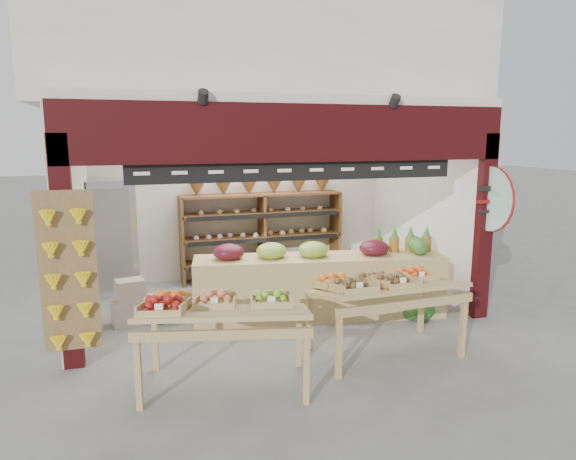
# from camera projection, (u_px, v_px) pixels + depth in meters

# --- Properties ---
(ground) EXTENTS (60.00, 60.00, 0.00)m
(ground) POSITION_uv_depth(u_px,v_px,m) (278.00, 312.00, 7.71)
(ground) COLOR slate
(ground) RESTS_ON ground
(shop_structure) EXTENTS (6.36, 5.12, 5.40)m
(shop_structure) POSITION_uv_depth(u_px,v_px,m) (250.00, 56.00, 8.51)
(shop_structure) COLOR silver
(shop_structure) RESTS_ON ground
(banana_board) EXTENTS (0.60, 0.15, 1.80)m
(banana_board) POSITION_uv_depth(u_px,v_px,m) (68.00, 275.00, 5.60)
(banana_board) COLOR olive
(banana_board) RESTS_ON ground
(gift_sign) EXTENTS (0.04, 0.93, 0.92)m
(gift_sign) POSITION_uv_depth(u_px,v_px,m) (490.00, 199.00, 7.13)
(gift_sign) COLOR #A2CCB2
(gift_sign) RESTS_ON ground
(back_shelving) EXTENTS (2.98, 0.49, 1.84)m
(back_shelving) POSITION_uv_depth(u_px,v_px,m) (262.00, 215.00, 9.41)
(back_shelving) COLOR brown
(back_shelving) RESTS_ON ground
(refrigerator) EXTENTS (0.84, 0.84, 1.91)m
(refrigerator) POSITION_uv_depth(u_px,v_px,m) (111.00, 237.00, 8.56)
(refrigerator) COLOR silver
(refrigerator) RESTS_ON ground
(cardboard_stack) EXTENTS (1.01, 0.75, 0.64)m
(cardboard_stack) POSITION_uv_depth(u_px,v_px,m) (145.00, 305.00, 7.34)
(cardboard_stack) COLOR beige
(cardboard_stack) RESTS_ON ground
(mid_counter) EXTENTS (3.68, 1.32, 1.12)m
(mid_counter) POSITION_uv_depth(u_px,v_px,m) (319.00, 284.00, 7.47)
(mid_counter) COLOR tan
(mid_counter) RESTS_ON ground
(display_table_left) EXTENTS (1.92, 1.35, 1.09)m
(display_table_left) POSITION_uv_depth(u_px,v_px,m) (213.00, 309.00, 5.36)
(display_table_left) COLOR tan
(display_table_left) RESTS_ON ground
(display_table_right) EXTENTS (1.77, 1.02, 1.09)m
(display_table_right) POSITION_uv_depth(u_px,v_px,m) (380.00, 285.00, 6.14)
(display_table_right) COLOR tan
(display_table_right) RESTS_ON ground
(watermelon_pile) EXTENTS (0.60, 0.60, 0.47)m
(watermelon_pile) POSITION_uv_depth(u_px,v_px,m) (413.00, 307.00, 7.50)
(watermelon_pile) COLOR #20531B
(watermelon_pile) RESTS_ON ground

